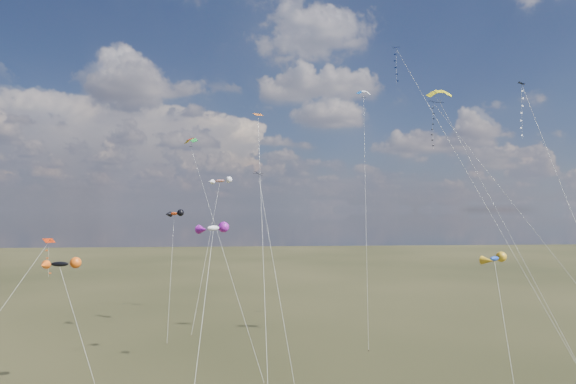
{
  "coord_description": "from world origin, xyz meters",
  "views": [
    {
      "loc": [
        -5.04,
        -39.63,
        16.98
      ],
      "look_at": [
        0.0,
        18.0,
        19.0
      ],
      "focal_mm": 32.0,
      "sensor_mm": 36.0,
      "label": 1
    }
  ],
  "objects": [
    {
      "name": "novelty_white_purple",
      "position": [
        -7.42,
        1.6,
        15.46
      ],
      "size": [
        2.4,
        12.7,
        16.01
      ],
      "color": "white",
      "rests_on": "ground"
    },
    {
      "name": "parafoil_yellow",
      "position": [
        18.73,
        20.24,
        31.25
      ],
      "size": [
        9.9,
        16.24,
        32.1
      ],
      "color": "yellow",
      "rests_on": "ground"
    },
    {
      "name": "diamond_orange_center",
      "position": [
        -3.46,
        6.59,
        18.73
      ],
      "size": [
        1.07,
        24.09,
        27.15
      ],
      "color": "orange",
      "rests_on": "ground"
    },
    {
      "name": "diamond_navy_right",
      "position": [
        22.94,
        8.43,
        25.44
      ],
      "size": [
        0.77,
        18.31,
        29.94
      ],
      "color": "#0B1648",
      "rests_on": "ground"
    },
    {
      "name": "novelty_black_orange",
      "position": [
        -22.21,
        10.43,
        11.86
      ],
      "size": [
        8.27,
        8.79,
        12.48
      ],
      "color": "black",
      "rests_on": "ground"
    },
    {
      "name": "novelty_orange_black",
      "position": [
        -15.12,
        36.7,
        16.38
      ],
      "size": [
        2.79,
        11.15,
        17.04
      ],
      "color": "#E24314",
      "rests_on": "ground"
    },
    {
      "name": "novelty_redwhite_stripe",
      "position": [
        -8.85,
        44.44,
        21.66
      ],
      "size": [
        5.06,
        14.9,
        22.33
      ],
      "color": "red",
      "rests_on": "ground"
    },
    {
      "name": "diamond_black_mid",
      "position": [
        -2.65,
        9.98,
        15.03
      ],
      "size": [
        3.64,
        11.61,
        20.93
      ],
      "color": "black",
      "rests_on": "ground"
    },
    {
      "name": "parafoil_blue_white",
      "position": [
        14.26,
        40.99,
        35.8
      ],
      "size": [
        5.45,
        20.3,
        36.69
      ],
      "color": "#1257B2",
      "rests_on": "ground"
    },
    {
      "name": "novelty_blue_yellow",
      "position": [
        14.28,
        -1.54,
        13.16
      ],
      "size": [
        3.14,
        8.98,
        13.7
      ],
      "color": "#193DA8",
      "rests_on": "ground"
    },
    {
      "name": "diamond_red_low",
      "position": [
        -26.46,
        18.07,
        11.25
      ],
      "size": [
        6.66,
        10.65,
        13.85
      ],
      "color": "#B92606",
      "rests_on": "ground"
    },
    {
      "name": "diamond_black_high",
      "position": [
        22.42,
        29.01,
        27.5
      ],
      "size": [
        13.91,
        23.84,
        32.57
      ],
      "color": "black",
      "rests_on": "ground"
    },
    {
      "name": "diamond_navy_tall",
      "position": [
        14.37,
        18.69,
        31.55
      ],
      "size": [
        13.58,
        16.79,
        36.71
      ],
      "color": "#070E45",
      "rests_on": "ground"
    },
    {
      "name": "parafoil_tricolor",
      "position": [
        -11.81,
        27.51,
        25.99
      ],
      "size": [
        10.12,
        18.12,
        26.72
      ],
      "color": "gold",
      "rests_on": "ground"
    }
  ]
}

